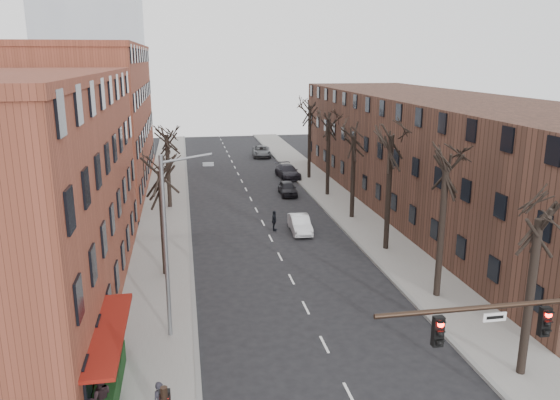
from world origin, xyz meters
TOP-DOWN VIEW (x-y plane):
  - sidewalk_left at (-8.00, 35.00)m, footprint 4.00×90.00m
  - sidewalk_right at (8.00, 35.00)m, footprint 4.00×90.00m
  - building_left_far at (-16.00, 44.00)m, footprint 12.00×28.00m
  - building_right at (16.00, 30.00)m, footprint 12.00×50.00m
  - awning_left at (-9.40, 6.00)m, footprint 1.20×7.00m
  - hedge at (-9.50, 5.00)m, footprint 0.80×6.00m
  - tree_right_a at (7.60, 4.00)m, footprint 5.20×5.20m
  - tree_right_b at (7.60, 12.00)m, footprint 5.20×5.20m
  - tree_right_c at (7.60, 20.00)m, footprint 5.20×5.20m
  - tree_right_d at (7.60, 28.00)m, footprint 5.20×5.20m
  - tree_right_e at (7.60, 36.00)m, footprint 5.20×5.20m
  - tree_right_f at (7.60, 44.00)m, footprint 5.20×5.20m
  - tree_left_a at (-7.60, 18.00)m, footprint 5.20×5.20m
  - tree_left_b at (-7.60, 34.00)m, footprint 5.20×5.20m
  - streetlight at (-7.03, 10.00)m, footprint 2.45×0.22m
  - silver_sedan at (2.48, 25.08)m, footprint 1.58×4.13m
  - parked_car_near at (3.80, 37.02)m, footprint 1.71×3.99m
  - parked_car_mid at (5.30, 44.75)m, footprint 2.49×5.25m
  - parked_car_far at (4.37, 58.91)m, footprint 2.86×5.38m
  - pedestrian_b at (-9.60, 3.86)m, footprint 1.06×0.91m
  - pedestrian_crossing at (0.58, 25.82)m, footprint 0.66×1.02m

SIDE VIEW (x-z plane):
  - awning_left at x=-9.40m, z-range -0.07..0.07m
  - tree_right_a at x=7.60m, z-range -5.00..5.00m
  - tree_right_b at x=7.60m, z-range -5.40..5.40m
  - tree_right_c at x=7.60m, z-range -5.80..5.80m
  - tree_right_d at x=7.60m, z-range -5.00..5.00m
  - tree_right_e at x=7.60m, z-range -5.40..5.40m
  - tree_right_f at x=7.60m, z-range -5.80..5.80m
  - tree_left_a at x=-7.60m, z-range -4.75..4.75m
  - tree_left_b at x=-7.60m, z-range -4.75..4.75m
  - sidewalk_left at x=-8.00m, z-range 0.00..0.15m
  - sidewalk_right at x=8.00m, z-range 0.00..0.15m
  - hedge at x=-9.50m, z-range 0.15..1.15m
  - silver_sedan at x=2.48m, z-range 0.00..1.34m
  - parked_car_near at x=3.80m, z-range 0.00..1.34m
  - parked_car_far at x=4.37m, z-range 0.00..1.44m
  - parked_car_mid at x=5.30m, z-range 0.00..1.48m
  - pedestrian_crossing at x=0.58m, z-range 0.00..1.62m
  - pedestrian_b at x=-9.60m, z-range 0.15..2.05m
  - building_right at x=16.00m, z-range 0.00..10.00m
  - streetlight at x=-7.03m, z-range 0.50..9.53m
  - building_left_far at x=-16.00m, z-range 0.00..14.00m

